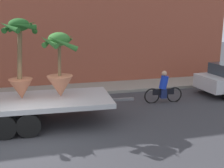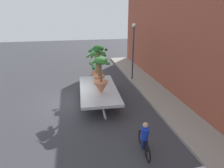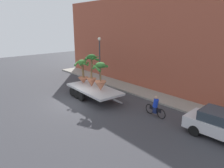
{
  "view_description": "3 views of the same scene",
  "coord_description": "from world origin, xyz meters",
  "px_view_note": "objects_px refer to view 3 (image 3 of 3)",
  "views": [
    {
      "loc": [
        0.46,
        -8.52,
        3.92
      ],
      "look_at": [
        3.16,
        1.63,
        1.37
      ],
      "focal_mm": 44.73,
      "sensor_mm": 36.0,
      "label": 1
    },
    {
      "loc": [
        13.05,
        0.0,
        6.07
      ],
      "look_at": [
        2.31,
        2.23,
        1.99
      ],
      "focal_mm": 32.4,
      "sensor_mm": 36.0,
      "label": 2
    },
    {
      "loc": [
        14.27,
        -8.24,
        6.33
      ],
      "look_at": [
        2.13,
        2.18,
        1.66
      ],
      "focal_mm": 33.12,
      "sensor_mm": 36.0,
      "label": 3
    }
  ],
  "objects_px": {
    "street_lamp": "(100,54)",
    "flatbed_trailer": "(92,90)",
    "cyclist": "(155,107)",
    "potted_palm_rear": "(100,78)",
    "potted_palm_front": "(83,72)",
    "potted_palm_middle": "(92,72)"
  },
  "relations": [
    {
      "from": "potted_palm_rear",
      "to": "potted_palm_middle",
      "type": "xyz_separation_m",
      "value": [
        -1.36,
        0.09,
        0.28
      ]
    },
    {
      "from": "flatbed_trailer",
      "to": "potted_palm_rear",
      "type": "relative_size",
      "value": 2.73
    },
    {
      "from": "potted_palm_rear",
      "to": "cyclist",
      "type": "height_order",
      "value": "potted_palm_rear"
    },
    {
      "from": "potted_palm_middle",
      "to": "cyclist",
      "type": "relative_size",
      "value": 1.57
    },
    {
      "from": "potted_palm_middle",
      "to": "cyclist",
      "type": "bearing_deg",
      "value": 10.33
    },
    {
      "from": "potted_palm_rear",
      "to": "potted_palm_middle",
      "type": "distance_m",
      "value": 1.39
    },
    {
      "from": "cyclist",
      "to": "street_lamp",
      "type": "bearing_deg",
      "value": 166.08
    },
    {
      "from": "potted_palm_rear",
      "to": "cyclist",
      "type": "distance_m",
      "value": 5.13
    },
    {
      "from": "flatbed_trailer",
      "to": "potted_palm_rear",
      "type": "distance_m",
      "value": 1.74
    },
    {
      "from": "flatbed_trailer",
      "to": "potted_palm_middle",
      "type": "bearing_deg",
      "value": 150.12
    },
    {
      "from": "cyclist",
      "to": "potted_palm_rear",
      "type": "bearing_deg",
      "value": -165.83
    },
    {
      "from": "potted_palm_front",
      "to": "potted_palm_rear",
      "type": "bearing_deg",
      "value": -2.71
    },
    {
      "from": "flatbed_trailer",
      "to": "potted_palm_front",
      "type": "bearing_deg",
      "value": 174.37
    },
    {
      "from": "potted_palm_rear",
      "to": "street_lamp",
      "type": "distance_m",
      "value": 6.07
    },
    {
      "from": "street_lamp",
      "to": "flatbed_trailer",
      "type": "bearing_deg",
      "value": -45.0
    },
    {
      "from": "potted_palm_rear",
      "to": "street_lamp",
      "type": "height_order",
      "value": "street_lamp"
    },
    {
      "from": "potted_palm_middle",
      "to": "cyclist",
      "type": "height_order",
      "value": "potted_palm_middle"
    },
    {
      "from": "potted_palm_middle",
      "to": "potted_palm_front",
      "type": "xyz_separation_m",
      "value": [
        -1.49,
        0.05,
        -0.27
      ]
    },
    {
      "from": "flatbed_trailer",
      "to": "potted_palm_front",
      "type": "relative_size",
      "value": 2.95
    },
    {
      "from": "potted_palm_rear",
      "to": "street_lamp",
      "type": "xyz_separation_m",
      "value": [
        -4.76,
        3.57,
        1.17
      ]
    },
    {
      "from": "cyclist",
      "to": "flatbed_trailer",
      "type": "bearing_deg",
      "value": -168.21
    },
    {
      "from": "flatbed_trailer",
      "to": "street_lamp",
      "type": "xyz_separation_m",
      "value": [
        -3.61,
        3.61,
        2.47
      ]
    }
  ]
}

